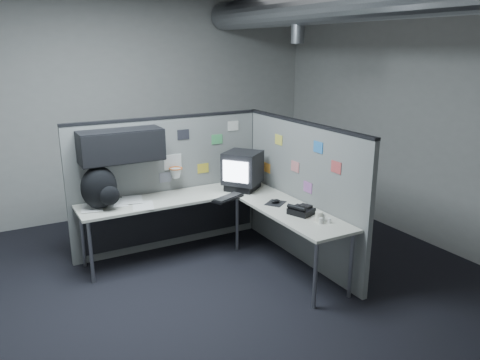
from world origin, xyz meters
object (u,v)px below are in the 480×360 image
keyboard (228,198)px  desk (208,210)px  backpack (100,188)px  monitor (243,170)px  phone (301,210)px

keyboard → desk: bearing=177.4°
keyboard → backpack: (-1.34, 0.38, 0.21)m
keyboard → monitor: bearing=60.2°
desk → backpack: backpack is taller
phone → backpack: size_ratio=0.62×
backpack → desk: bearing=-22.4°
desk → keyboard: size_ratio=5.31×
monitor → phone: monitor is taller
desk → keyboard: keyboard is taller
monitor → keyboard: bearing=-134.1°
monitor → backpack: size_ratio=1.21×
desk → keyboard: bearing=-24.2°
keyboard → phone: size_ratio=1.49×
monitor → phone: 1.10m
phone → keyboard: bearing=107.8°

